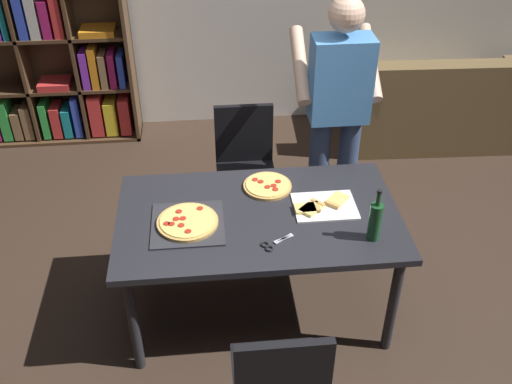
# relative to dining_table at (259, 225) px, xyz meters

# --- Properties ---
(ground_plane) EXTENTS (12.00, 12.00, 0.00)m
(ground_plane) POSITION_rel_dining_table_xyz_m (0.00, 0.00, -0.68)
(ground_plane) COLOR #38281E
(dining_table) EXTENTS (1.61, 0.93, 0.75)m
(dining_table) POSITION_rel_dining_table_xyz_m (0.00, 0.00, 0.00)
(dining_table) COLOR #232328
(dining_table) RESTS_ON ground_plane
(chair_near_camera) EXTENTS (0.42, 0.42, 0.90)m
(chair_near_camera) POSITION_rel_dining_table_xyz_m (-0.00, -0.95, -0.16)
(chair_near_camera) COLOR black
(chair_near_camera) RESTS_ON ground_plane
(chair_far_side) EXTENTS (0.42, 0.42, 0.90)m
(chair_far_side) POSITION_rel_dining_table_xyz_m (0.00, 0.95, -0.16)
(chair_far_side) COLOR black
(chair_far_side) RESTS_ON ground_plane
(couch) EXTENTS (1.73, 0.92, 0.85)m
(couch) POSITION_rel_dining_table_xyz_m (1.90, 1.99, -0.37)
(couch) COLOR brown
(couch) RESTS_ON ground_plane
(bookshelf) EXTENTS (1.40, 0.35, 1.95)m
(bookshelf) POSITION_rel_dining_table_xyz_m (-1.58, 2.37, 0.28)
(bookshelf) COLOR #513823
(bookshelf) RESTS_ON ground_plane
(person_serving_pizza) EXTENTS (0.55, 0.54, 1.75)m
(person_serving_pizza) POSITION_rel_dining_table_xyz_m (0.59, 0.73, 0.32)
(person_serving_pizza) COLOR #38476B
(person_serving_pizza) RESTS_ON ground_plane
(pepperoni_pizza_on_tray) EXTENTS (0.40, 0.40, 0.04)m
(pepperoni_pizza_on_tray) POSITION_rel_dining_table_xyz_m (-0.40, -0.05, 0.09)
(pepperoni_pizza_on_tray) COLOR #2D2D33
(pepperoni_pizza_on_tray) RESTS_ON dining_table
(pizza_slices_on_towel) EXTENTS (0.36, 0.28, 0.03)m
(pizza_slices_on_towel) POSITION_rel_dining_table_xyz_m (0.37, 0.03, 0.09)
(pizza_slices_on_towel) COLOR white
(pizza_slices_on_towel) RESTS_ON dining_table
(wine_bottle) EXTENTS (0.07, 0.07, 0.32)m
(wine_bottle) POSITION_rel_dining_table_xyz_m (0.59, -0.26, 0.19)
(wine_bottle) COLOR #194723
(wine_bottle) RESTS_ON dining_table
(kitchen_scissors) EXTENTS (0.19, 0.14, 0.01)m
(kitchen_scissors) POSITION_rel_dining_table_xyz_m (0.05, -0.27, 0.08)
(kitchen_scissors) COLOR silver
(kitchen_scissors) RESTS_ON dining_table
(second_pizza_plain) EXTENTS (0.29, 0.29, 0.03)m
(second_pizza_plain) POSITION_rel_dining_table_xyz_m (0.08, 0.26, 0.09)
(second_pizza_plain) COLOR tan
(second_pizza_plain) RESTS_ON dining_table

